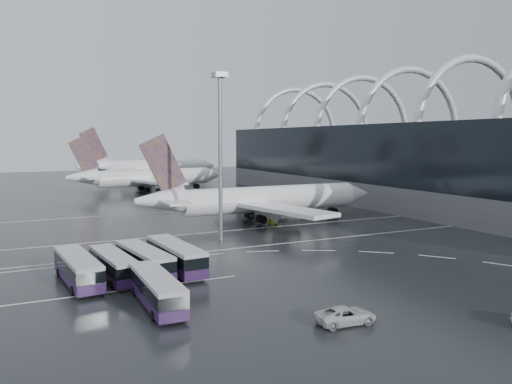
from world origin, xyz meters
name	(u,v)px	position (x,y,z in m)	size (l,w,h in m)	color
ground	(252,244)	(0.00, 0.00, 0.00)	(420.00, 420.00, 0.00)	black
terminal	(444,162)	(61.56, 19.84, 10.87)	(42.00, 160.00, 34.90)	#57595C
lane_marking_near	(258,246)	(0.00, -2.00, 0.01)	(120.00, 0.25, 0.01)	white
lane_marking_mid	(224,231)	(0.00, 12.00, 0.01)	(120.00, 0.25, 0.01)	white
lane_marking_far	(177,211)	(0.00, 40.00, 0.01)	(120.00, 0.25, 0.01)	white
bus_bay_line_south	(116,291)	(-24.00, -16.00, 0.01)	(28.00, 0.25, 0.01)	white
bus_bay_line_north	(94,260)	(-24.00, 0.00, 0.01)	(28.00, 0.25, 0.01)	white
airliner_main	(260,200)	(10.43, 18.49, 4.38)	(51.40, 45.29, 17.48)	white
airliner_gate_b	(147,178)	(3.93, 85.11, 4.40)	(50.63, 45.23, 17.57)	white
airliner_gate_c	(149,168)	(14.42, 124.44, 5.25)	(58.59, 53.17, 20.99)	white
bus_row_near_a	(78,268)	(-27.33, -11.08, 1.79)	(4.17, 13.41, 3.25)	#211239
bus_row_near_b	(113,265)	(-23.29, -10.66, 1.66)	(3.96, 12.45, 3.01)	#211239
bus_row_near_c	(144,260)	(-19.56, -10.33, 1.75)	(4.55, 13.22, 3.19)	#211239
bus_row_near_d	(175,255)	(-15.56, -10.15, 1.86)	(4.08, 13.94, 3.39)	#211239
bus_row_far_c	(156,289)	(-21.23, -22.49, 1.70)	(3.07, 12.57, 3.09)	#211239
van_curve_a	(346,315)	(-7.32, -34.75, 0.77)	(2.56, 5.56, 1.55)	silver
floodlight_mast	(220,136)	(-3.46, 4.69, 16.95)	(2.07, 2.07, 26.95)	gray
gse_cart_belly_b	(283,212)	(19.77, 25.48, 0.53)	(1.93, 1.14, 1.05)	slate
gse_cart_belly_c	(275,221)	(12.06, 15.14, 0.52)	(1.90, 1.12, 1.04)	gold
gse_cart_belly_d	(304,208)	(26.33, 27.46, 0.67)	(2.47, 1.46, 1.35)	slate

